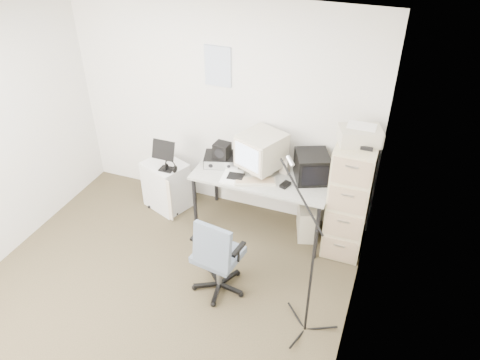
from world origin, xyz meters
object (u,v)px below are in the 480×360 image
(desk, at_px, (262,201))
(office_chair, at_px, (218,253))
(side_cart, at_px, (166,185))
(filing_cabinet, at_px, (350,197))

(desk, relative_size, office_chair, 1.62)
(desk, height_order, side_cart, desk)
(filing_cabinet, bearing_deg, desk, -178.19)
(filing_cabinet, bearing_deg, side_cart, -178.77)
(desk, xyz_separation_m, side_cart, (-1.22, -0.02, -0.06))
(filing_cabinet, xyz_separation_m, side_cart, (-2.17, -0.05, -0.35))
(filing_cabinet, distance_m, desk, 0.99)
(filing_cabinet, relative_size, office_chair, 1.41)
(filing_cabinet, height_order, office_chair, filing_cabinet)
(office_chair, distance_m, side_cart, 1.55)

